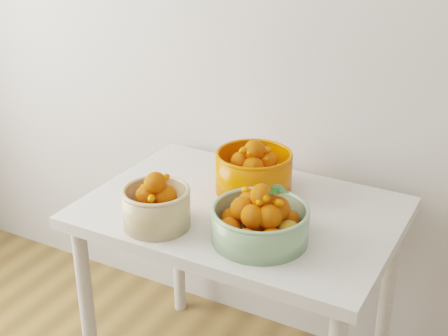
{
  "coord_description": "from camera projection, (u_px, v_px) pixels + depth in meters",
  "views": [
    {
      "loc": [
        0.61,
        0.01,
        1.71
      ],
      "look_at": [
        -0.21,
        1.52,
        0.92
      ],
      "focal_mm": 50.0,
      "sensor_mm": 36.0,
      "label": 1
    }
  ],
  "objects": [
    {
      "name": "table",
      "position": [
        241.0,
        233.0,
        2.06
      ],
      "size": [
        1.0,
        0.7,
        0.75
      ],
      "color": "silver",
      "rests_on": "ground"
    },
    {
      "name": "bowl_cream",
      "position": [
        156.0,
        206.0,
        1.89
      ],
      "size": [
        0.26,
        0.26,
        0.18
      ],
      "rotation": [
        0.0,
        0.0,
        0.28
      ],
      "color": "tan",
      "rests_on": "table"
    },
    {
      "name": "bowl_green",
      "position": [
        260.0,
        221.0,
        1.81
      ],
      "size": [
        0.32,
        0.32,
        0.18
      ],
      "rotation": [
        0.0,
        0.0,
        0.12
      ],
      "color": "#80A576",
      "rests_on": "table"
    },
    {
      "name": "bowl_orange",
      "position": [
        254.0,
        171.0,
        2.1
      ],
      "size": [
        0.34,
        0.34,
        0.19
      ],
      "rotation": [
        0.0,
        0.0,
        0.36
      ],
      "color": "#DD4D00",
      "rests_on": "table"
    }
  ]
}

